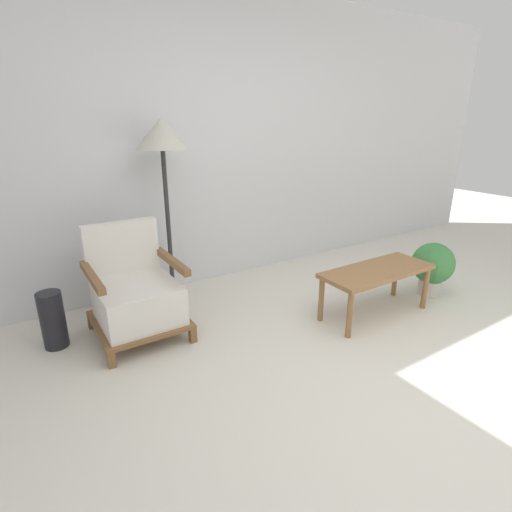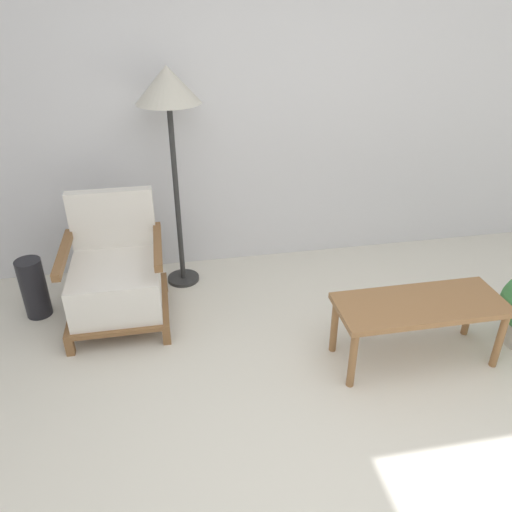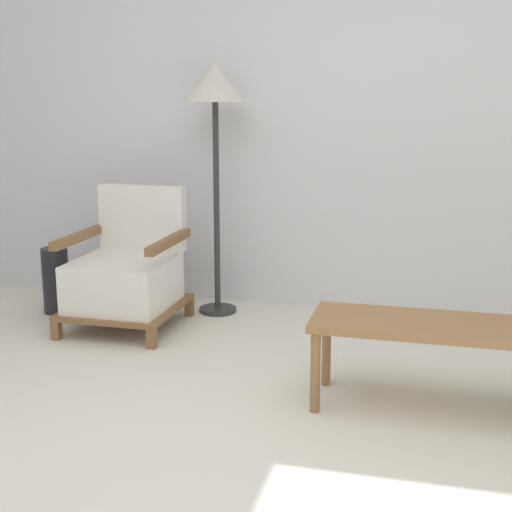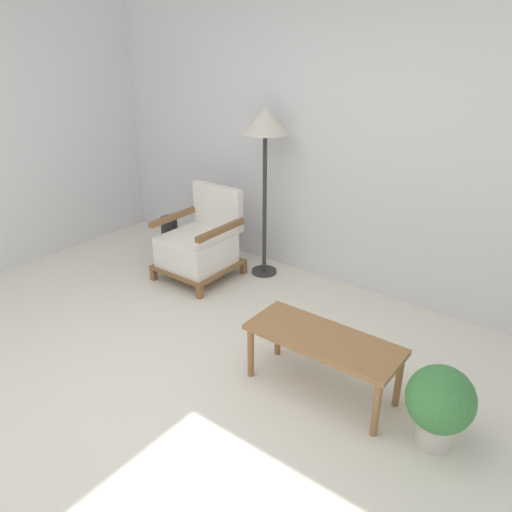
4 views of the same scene
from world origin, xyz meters
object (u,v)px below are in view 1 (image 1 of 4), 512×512
(coffee_table, at_px, (377,275))
(potted_plant, at_px, (433,266))
(vase, at_px, (53,320))
(armchair, at_px, (136,295))
(floor_lamp, at_px, (162,144))

(coffee_table, bearing_deg, potted_plant, -0.77)
(coffee_table, xyz_separation_m, vase, (-2.32, 0.90, -0.14))
(vase, distance_m, potted_plant, 3.20)
(coffee_table, height_order, potted_plant, potted_plant)
(coffee_table, relative_size, vase, 2.32)
(armchair, height_order, potted_plant, armchair)
(vase, xyz_separation_m, potted_plant, (3.07, -0.91, 0.07))
(armchair, height_order, coffee_table, armchair)
(floor_lamp, height_order, coffee_table, floor_lamp)
(floor_lamp, relative_size, coffee_table, 1.60)
(coffee_table, relative_size, potted_plant, 1.97)
(vase, bearing_deg, armchair, -14.52)
(vase, bearing_deg, floor_lamp, 14.84)
(floor_lamp, bearing_deg, armchair, -137.03)
(floor_lamp, height_order, vase, floor_lamp)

